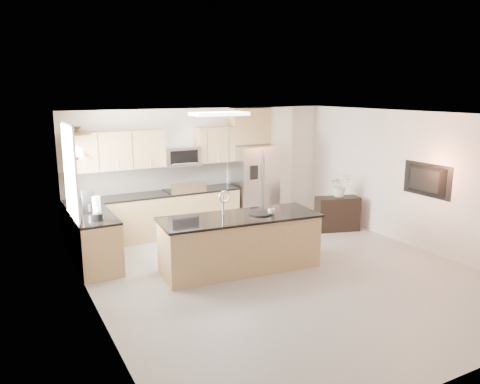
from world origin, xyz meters
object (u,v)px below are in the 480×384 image
range (185,211)px  microwave (181,156)px  cup (271,211)px  coffee_maker (88,202)px  kettle (98,211)px  credenza (337,214)px  flower_vase (340,179)px  refrigerator (254,185)px  television (424,180)px  island (240,242)px  bowl (74,128)px  blender (97,210)px  platter (261,213)px

range → microwave: (0.00, 0.12, 1.16)m
cup → coffee_maker: coffee_maker is taller
range → kettle: (-2.03, -1.30, 0.55)m
credenza → flower_vase: size_ratio=1.24×
refrigerator → kettle: (-3.68, -1.25, 0.13)m
range → television: bearing=-41.6°
television → island: bearing=77.5°
credenza → flower_vase: (0.08, 0.05, 0.74)m
credenza → television: (0.54, -1.74, 0.98)m
credenza → refrigerator: bearing=151.8°
credenza → bowl: 5.62m
blender → television: television is taller
range → island: size_ratio=0.41×
kettle → television: bearing=-18.2°
platter → bowl: bearing=150.9°
range → cup: size_ratio=9.03×
kettle → cup: bearing=-24.8°
cup → blender: (-2.66, 1.01, 0.12)m
kettle → flower_vase: 5.08m
refrigerator → microwave: bearing=174.1°
microwave → blender: bearing=-142.1°
kettle → bowl: size_ratio=0.72×
microwave → platter: microwave is taller
cup → coffee_maker: 3.14m
refrigerator → television: 3.62m
refrigerator → flower_vase: size_ratio=2.40×
island → blender: island is taller
range → blender: 2.63m
island → kettle: bearing=158.2°
microwave → kettle: microwave is taller
blender → bowl: bowl is taller
island → credenza: island is taller
refrigerator → credenza: refrigerator is taller
credenza → cup: size_ratio=7.27×
cup → kettle: (-2.61, 1.21, 0.05)m
range → microwave: 1.16m
television → credenza: bearing=17.1°
blender → kettle: bearing=75.7°
blender → television: 5.82m
island → television: bearing=-7.4°
credenza → range: bearing=172.3°
credenza → flower_vase: flower_vase is taller
range → credenza: 3.28m
flower_vase → platter: bearing=-157.5°
kettle → flower_vase: bearing=-0.3°
island → blender: 2.39m
microwave → blender: size_ratio=1.91×
microwave → bowl: 2.59m
microwave → credenza: microwave is taller
credenza → television: bearing=-55.8°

